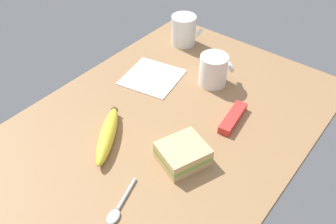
% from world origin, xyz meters
% --- Properties ---
extents(tabletop, '(0.90, 0.64, 0.02)m').
position_xyz_m(tabletop, '(0.00, 0.00, 0.01)').
color(tabletop, '#936D47').
rests_on(tabletop, ground).
extents(coffee_mug_black, '(0.09, 0.09, 0.09)m').
position_xyz_m(coffee_mug_black, '(-0.20, -0.00, 0.07)').
color(coffee_mug_black, white).
rests_on(coffee_mug_black, tabletop).
extents(coffee_mug_milky, '(0.08, 0.10, 0.10)m').
position_xyz_m(coffee_mug_milky, '(-0.32, -0.19, 0.07)').
color(coffee_mug_milky, white).
rests_on(coffee_mug_milky, tabletop).
extents(sandwich_main, '(0.13, 0.12, 0.04)m').
position_xyz_m(sandwich_main, '(0.08, 0.11, 0.04)').
color(sandwich_main, '#DBB77A').
rests_on(sandwich_main, tabletop).
extents(banana, '(0.18, 0.13, 0.04)m').
position_xyz_m(banana, '(0.14, -0.07, 0.04)').
color(banana, yellow).
rests_on(banana, tabletop).
extents(spoon, '(0.12, 0.05, 0.01)m').
position_xyz_m(spoon, '(0.26, 0.08, 0.02)').
color(spoon, silver).
rests_on(spoon, tabletop).
extents(snack_bar, '(0.12, 0.05, 0.02)m').
position_xyz_m(snack_bar, '(-0.10, 0.13, 0.03)').
color(snack_bar, red).
rests_on(snack_bar, tabletop).
extents(paper_napkin, '(0.18, 0.18, 0.00)m').
position_xyz_m(paper_napkin, '(-0.12, -0.15, 0.02)').
color(paper_napkin, white).
rests_on(paper_napkin, tabletop).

